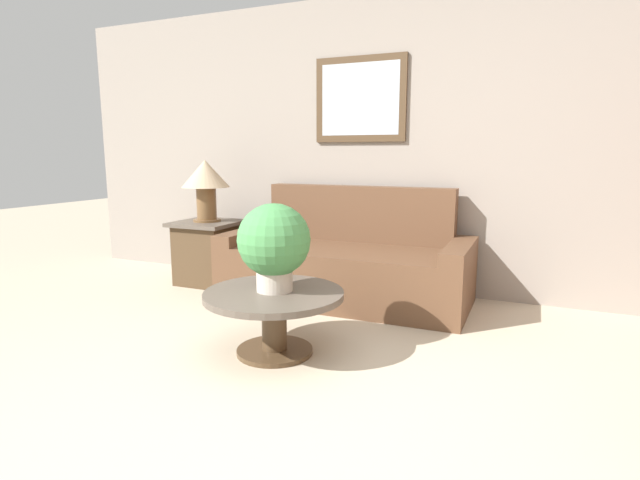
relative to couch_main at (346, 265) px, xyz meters
The scene contains 7 objects.
ground_plane 2.39m from the couch_main, 77.05° to the right, with size 20.00×20.00×0.00m, color #BCAD93.
wall_back 1.24m from the couch_main, 43.35° to the left, with size 7.39×0.09×2.60m.
couch_main is the anchor object (origin of this frame).
coffee_table 1.29m from the couch_main, 89.76° to the right, with size 0.87×0.87×0.40m.
side_table 1.41m from the couch_main, behind, with size 0.58×0.58×0.60m.
table_lamp 1.57m from the couch_main, behind, with size 0.45×0.45×0.58m.
potted_plant_on_table 1.34m from the couch_main, 89.84° to the right, with size 0.45×0.45×0.54m.
Camera 1 is at (0.92, -1.59, 1.24)m, focal length 28.00 mm.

